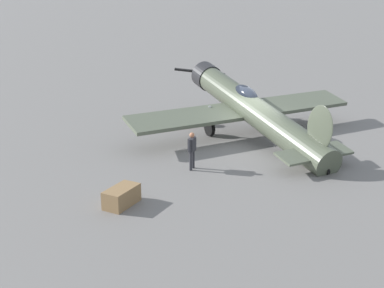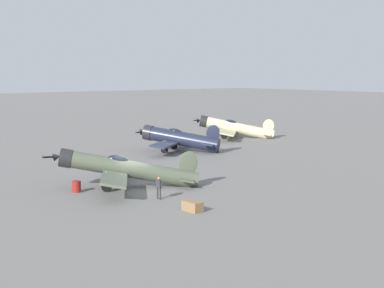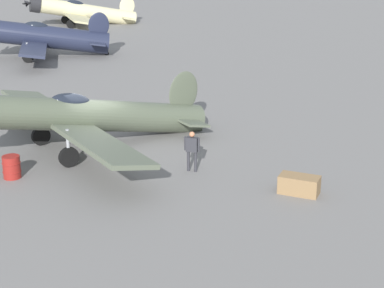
% 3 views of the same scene
% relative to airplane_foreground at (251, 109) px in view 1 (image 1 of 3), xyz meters
% --- Properties ---
extents(ground_plane, '(400.00, 400.00, 0.00)m').
position_rel_airplane_foreground_xyz_m(ground_plane, '(0.44, -0.29, -1.47)').
color(ground_plane, slate).
extents(airplane_foreground, '(11.06, 11.14, 3.37)m').
position_rel_airplane_foreground_xyz_m(airplane_foreground, '(0.00, 0.00, 0.00)').
color(airplane_foreground, '#4C5442').
rests_on(airplane_foreground, ground_plane).
extents(ground_crew_mechanic, '(0.27, 0.61, 1.59)m').
position_rel_airplane_foreground_xyz_m(ground_crew_mechanic, '(-0.46, -5.14, -0.51)').
color(ground_crew_mechanic, '#2D2D33').
rests_on(ground_crew_mechanic, ground_plane).
extents(equipment_crate, '(0.74, 1.40, 0.65)m').
position_rel_airplane_foreground_xyz_m(equipment_crate, '(-0.90, -9.44, -1.15)').
color(equipment_crate, olive).
rests_on(equipment_crate, ground_plane).
extents(fuel_drum, '(0.69, 0.69, 0.85)m').
position_rel_airplane_foreground_xyz_m(fuel_drum, '(-3.80, 0.72, -1.04)').
color(fuel_drum, maroon).
rests_on(fuel_drum, ground_plane).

